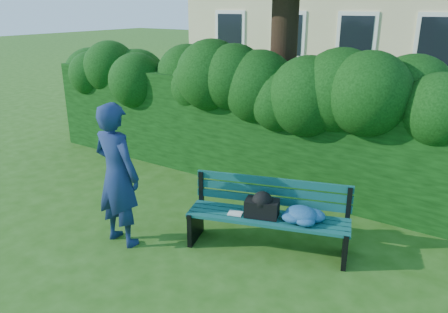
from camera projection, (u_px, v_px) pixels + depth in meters
The scene contains 4 objects.
ground at pixel (200, 232), 6.10m from camera, with size 80.00×80.00×0.00m, color #255212.
hedge at pixel (275, 134), 7.53m from camera, with size 10.00×1.00×1.80m.
park_bench at pixel (275, 214), 5.54m from camera, with size 2.11×1.15×0.89m.
man_reading at pixel (117, 175), 5.57m from camera, with size 0.69×0.46×1.90m, color navy.
Camera 1 is at (3.29, -4.31, 3.02)m, focal length 35.00 mm.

